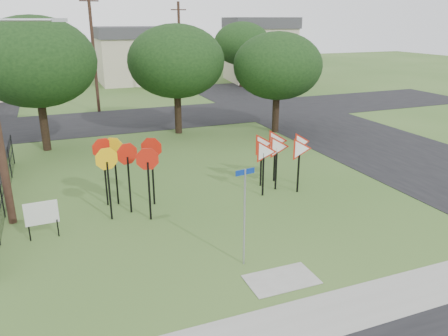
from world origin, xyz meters
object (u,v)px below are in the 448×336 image
Objects in this scene: stop_sign_cluster at (125,161)px; info_board at (42,214)px; street_name_sign at (244,211)px; yield_sign_cluster at (280,148)px.

info_board is at bearing -157.79° from stop_sign_cluster.
stop_sign_cluster is (-2.53, 5.21, 0.29)m from street_name_sign.
street_name_sign is 2.27× the size of info_board.
info_board is at bearing -172.71° from yield_sign_cluster.
yield_sign_cluster is (6.51, -0.02, -0.22)m from stop_sign_cluster.
yield_sign_cluster is 2.33× the size of info_board.
street_name_sign is at bearing -127.51° from yield_sign_cluster.
stop_sign_cluster is 3.49m from info_board.
street_name_sign is 6.53m from yield_sign_cluster.
info_board is at bearing 144.67° from street_name_sign.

